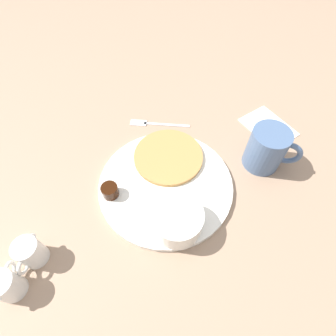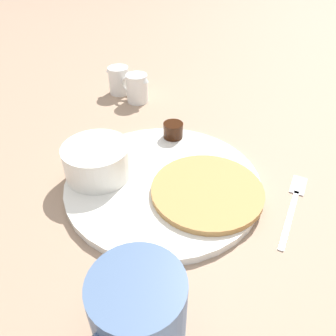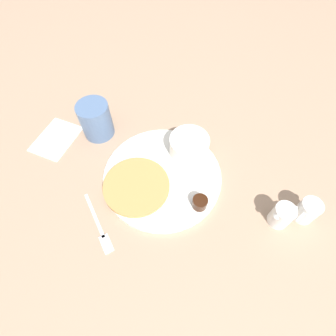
{
  "view_description": "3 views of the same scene",
  "coord_description": "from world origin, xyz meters",
  "px_view_note": "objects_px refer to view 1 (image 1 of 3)",
  "views": [
    {
      "loc": [
        0.26,
        -0.13,
        0.49
      ],
      "look_at": [
        -0.01,
        0.01,
        0.05
      ],
      "focal_mm": 28.0,
      "sensor_mm": 36.0,
      "label": 1
    },
    {
      "loc": [
        0.03,
        0.37,
        0.32
      ],
      "look_at": [
        -0.01,
        -0.01,
        0.03
      ],
      "focal_mm": 35.0,
      "sensor_mm": 36.0,
      "label": 2
    },
    {
      "loc": [
        -0.28,
        -0.17,
        0.56
      ],
      "look_at": [
        0.02,
        -0.01,
        0.02
      ],
      "focal_mm": 28.0,
      "sensor_mm": 36.0,
      "label": 3
    }
  ],
  "objects_px": {
    "coffee_mug": "(267,149)",
    "fork": "(153,123)",
    "creamer_pitcher_near": "(30,252)",
    "plate": "(166,185)",
    "bowl": "(177,219)",
    "creamer_pitcher_far": "(7,285)"
  },
  "relations": [
    {
      "from": "coffee_mug",
      "to": "fork",
      "type": "distance_m",
      "value": 0.29
    },
    {
      "from": "creamer_pitcher_near",
      "to": "plate",
      "type": "bearing_deg",
      "value": 96.39
    },
    {
      "from": "bowl",
      "to": "creamer_pitcher_far",
      "type": "height_order",
      "value": "same"
    },
    {
      "from": "creamer_pitcher_far",
      "to": "bowl",
      "type": "bearing_deg",
      "value": 85.19
    },
    {
      "from": "creamer_pitcher_near",
      "to": "coffee_mug",
      "type": "bearing_deg",
      "value": 88.87
    },
    {
      "from": "coffee_mug",
      "to": "creamer_pitcher_near",
      "type": "distance_m",
      "value": 0.5
    },
    {
      "from": "bowl",
      "to": "plate",
      "type": "bearing_deg",
      "value": 166.45
    },
    {
      "from": "bowl",
      "to": "coffee_mug",
      "type": "bearing_deg",
      "value": 102.08
    },
    {
      "from": "plate",
      "to": "creamer_pitcher_far",
      "type": "height_order",
      "value": "creamer_pitcher_far"
    },
    {
      "from": "bowl",
      "to": "fork",
      "type": "height_order",
      "value": "bowl"
    },
    {
      "from": "bowl",
      "to": "coffee_mug",
      "type": "xyz_separation_m",
      "value": [
        -0.05,
        0.25,
        0.01
      ]
    },
    {
      "from": "bowl",
      "to": "creamer_pitcher_near",
      "type": "height_order",
      "value": "same"
    },
    {
      "from": "bowl",
      "to": "creamer_pitcher_near",
      "type": "xyz_separation_m",
      "value": [
        -0.06,
        -0.26,
        -0.01
      ]
    },
    {
      "from": "plate",
      "to": "creamer_pitcher_near",
      "type": "height_order",
      "value": "creamer_pitcher_near"
    },
    {
      "from": "plate",
      "to": "creamer_pitcher_far",
      "type": "bearing_deg",
      "value": -78.0
    },
    {
      "from": "bowl",
      "to": "coffee_mug",
      "type": "distance_m",
      "value": 0.25
    },
    {
      "from": "creamer_pitcher_far",
      "to": "fork",
      "type": "height_order",
      "value": "creamer_pitcher_far"
    },
    {
      "from": "bowl",
      "to": "coffee_mug",
      "type": "height_order",
      "value": "coffee_mug"
    },
    {
      "from": "coffee_mug",
      "to": "fork",
      "type": "height_order",
      "value": "coffee_mug"
    },
    {
      "from": "fork",
      "to": "coffee_mug",
      "type": "bearing_deg",
      "value": 37.87
    },
    {
      "from": "plate",
      "to": "creamer_pitcher_far",
      "type": "distance_m",
      "value": 0.33
    },
    {
      "from": "plate",
      "to": "bowl",
      "type": "distance_m",
      "value": 0.1
    }
  ]
}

